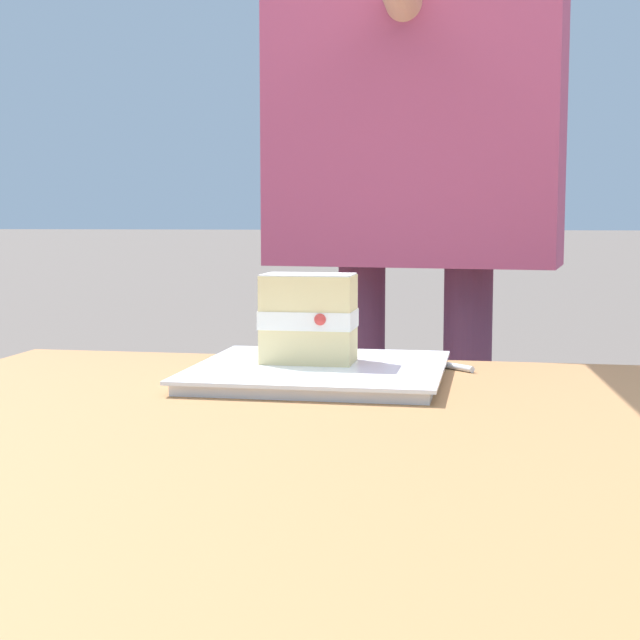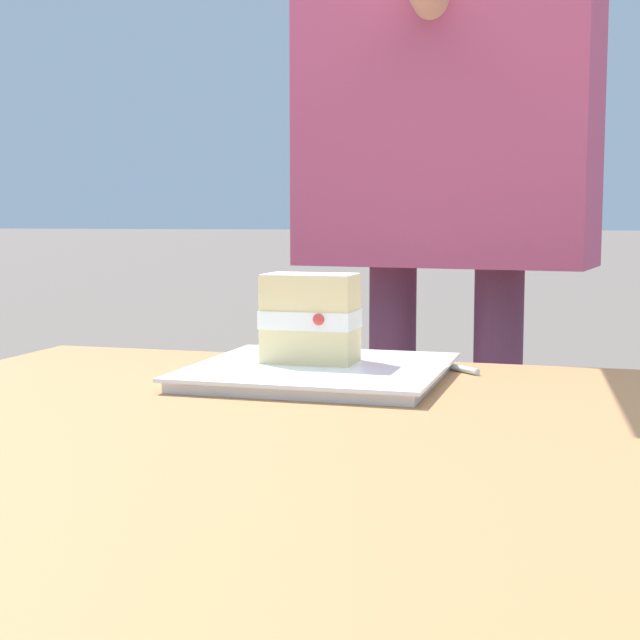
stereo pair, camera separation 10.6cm
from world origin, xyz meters
TOP-DOWN VIEW (x-y plane):
  - patio_table at (0.00, 0.00)m, footprint 1.12×1.05m
  - dessert_plate at (0.13, -0.36)m, footprint 0.28×0.28m
  - cake_slice at (0.15, -0.37)m, footprint 0.11×0.08m
  - dessert_fork at (0.03, -0.49)m, footprint 0.14×0.13m
  - diner_person at (0.07, -0.85)m, footprint 0.48×0.61m

SIDE VIEW (x-z plane):
  - patio_table at x=0.00m, z-range 0.27..1.01m
  - dessert_fork at x=0.03m, z-range 0.74..0.75m
  - dessert_plate at x=0.13m, z-range 0.74..0.76m
  - cake_slice at x=0.15m, z-range 0.76..0.86m
  - diner_person at x=0.07m, z-range 0.28..1.95m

